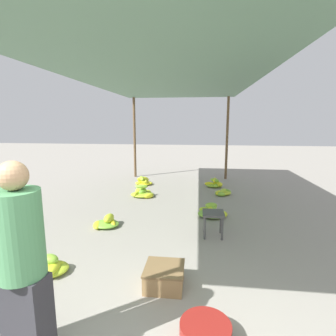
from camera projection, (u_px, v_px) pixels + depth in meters
canopy_post_back_left at (135, 138)px, 8.66m from camera, size 0.08×0.08×2.61m
canopy_post_back_right at (227, 139)px, 8.32m from camera, size 0.08×0.08×2.61m
canopy_tarp at (166, 77)px, 4.71m from camera, size 3.40×7.64×0.04m
vendor_foreground at (22, 264)px, 1.90m from camera, size 0.39×0.39×1.58m
stool at (213, 217)px, 4.22m from camera, size 0.34×0.34×0.41m
basin_black at (205, 332)px, 2.22m from camera, size 0.44×0.44×0.16m
banana_pile_left_0 at (107, 223)px, 4.66m from camera, size 0.49×0.49×0.22m
banana_pile_left_1 at (50, 267)px, 3.23m from camera, size 0.44×0.40×0.22m
banana_pile_left_2 at (142, 193)px, 6.55m from camera, size 0.62×0.66×0.31m
banana_pile_left_3 at (143, 181)px, 7.71m from camera, size 0.50×0.52×0.27m
banana_pile_right_1 at (212, 212)px, 5.15m from camera, size 0.58×0.52×0.28m
banana_pile_right_2 at (223, 192)px, 6.67m from camera, size 0.46×0.48×0.15m
banana_pile_right_3 at (215, 184)px, 7.46m from camera, size 0.54×0.47×0.26m
crate_near at (164, 276)px, 2.96m from camera, size 0.44×0.44×0.23m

